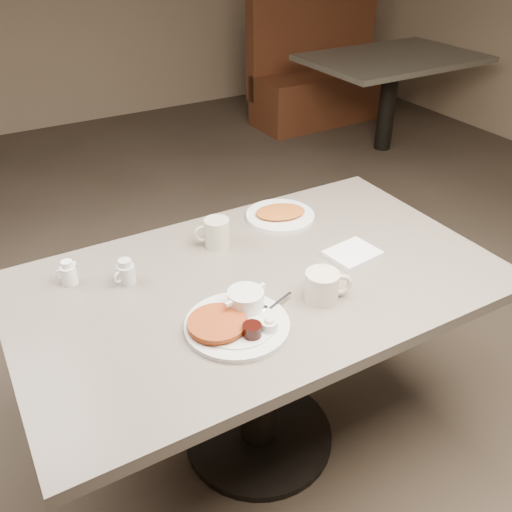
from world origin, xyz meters
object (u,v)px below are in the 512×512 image
main_plate (236,319)px  diner_table (259,320)px  coffee_mug_far (216,233)px  creamer_left (126,272)px  coffee_mug_near (323,286)px  hash_plate (280,215)px  booth_back_right (327,77)px  creamer_right (68,273)px

main_plate → diner_table: bearing=44.5°
coffee_mug_far → creamer_left: bearing=-170.5°
coffee_mug_near → coffee_mug_far: size_ratio=1.17×
coffee_mug_near → main_plate: bearing=176.2°
creamer_left → hash_plate: bearing=10.5°
creamer_left → diner_table: bearing=-26.6°
diner_table → coffee_mug_far: 0.33m
booth_back_right → creamer_left: bearing=-135.6°
main_plate → hash_plate: (0.43, 0.47, -0.01)m
main_plate → hash_plate: bearing=47.1°
creamer_left → coffee_mug_far: bearing=9.5°
booth_back_right → hash_plate: bearing=-129.4°
coffee_mug_near → creamer_right: (-0.63, 0.45, -0.01)m
main_plate → coffee_mug_far: size_ratio=2.90×
diner_table → coffee_mug_near: size_ratio=9.76×
diner_table → hash_plate: bearing=48.7°
booth_back_right → creamer_right: bearing=-138.0°
diner_table → creamer_left: (-0.37, 0.18, 0.21)m
creamer_left → creamer_right: same height
diner_table → coffee_mug_far: (-0.03, 0.24, 0.22)m
coffee_mug_far → booth_back_right: bearing=47.6°
coffee_mug_far → creamer_right: bearing=177.1°
coffee_mug_near → hash_plate: bearing=72.3°
main_plate → creamer_left: creamer_left is taller
coffee_mug_far → diner_table: bearing=-83.0°
diner_table → hash_plate: 0.44m
hash_plate → creamer_right: bearing=-177.4°
coffee_mug_near → booth_back_right: size_ratio=0.10×
hash_plate → booth_back_right: size_ratio=0.20×
diner_table → booth_back_right: 3.74m
creamer_right → diner_table: bearing=-27.0°
main_plate → coffee_mug_far: (0.14, 0.41, 0.03)m
creamer_left → main_plate: bearing=-60.7°
coffee_mug_far → hash_plate: (0.29, 0.06, -0.04)m
creamer_right → booth_back_right: size_ratio=0.05×
creamer_left → coffee_mug_near: bearing=-37.8°
booth_back_right → diner_table: bearing=-129.6°
diner_table → booth_back_right: bearing=50.4°
main_plate → creamer_right: size_ratio=4.76×
coffee_mug_far → booth_back_right: (2.41, 2.64, -0.39)m
main_plate → coffee_mug_near: (0.28, -0.02, 0.02)m
creamer_right → hash_plate: 0.79m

